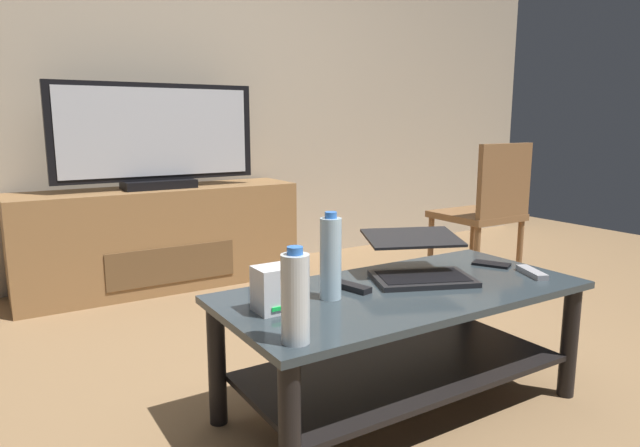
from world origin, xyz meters
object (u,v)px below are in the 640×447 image
object	(u,v)px
dining_chair	(487,207)
tv_remote	(350,287)
soundbar_remote	(532,272)
water_bottle_far	(331,258)
coffee_table	(402,326)
television	(157,139)
laptop	(418,261)
cell_phone	(491,264)
media_cabinet	(161,238)
water_bottle_near	(295,298)
router_box	(275,289)

from	to	relation	value
dining_chair	tv_remote	size ratio (longest dim) A/B	5.50
soundbar_remote	water_bottle_far	bearing A→B (deg)	-168.60
coffee_table	water_bottle_far	size ratio (longest dim) A/B	4.48
television	laptop	bearing A→B (deg)	-77.18
cell_phone	soundbar_remote	bearing A→B (deg)	-111.99
coffee_table	laptop	world-z (taller)	laptop
media_cabinet	soundbar_remote	world-z (taller)	media_cabinet
dining_chair	laptop	size ratio (longest dim) A/B	1.90
dining_chair	soundbar_remote	xyz separation A→B (m)	(-0.89, -1.01, -0.04)
water_bottle_near	soundbar_remote	size ratio (longest dim) A/B	1.59
media_cabinet	water_bottle_far	distance (m)	1.91
laptop	water_bottle_near	size ratio (longest dim) A/B	1.82
laptop	dining_chair	bearing A→B (deg)	32.39
television	soundbar_remote	bearing A→B (deg)	-68.60
media_cabinet	router_box	size ratio (longest dim) A/B	12.10
dining_chair	laptop	distance (m)	1.50
water_bottle_near	coffee_table	bearing A→B (deg)	21.56
coffee_table	water_bottle_near	distance (m)	0.64
laptop	soundbar_remote	world-z (taller)	laptop
media_cabinet	water_bottle_far	size ratio (longest dim) A/B	5.89
media_cabinet	tv_remote	size ratio (longest dim) A/B	10.41
laptop	water_bottle_far	distance (m)	0.41
coffee_table	dining_chair	bearing A→B (deg)	32.22
coffee_table	laptop	bearing A→B (deg)	30.60
laptop	coffee_table	bearing A→B (deg)	-149.40
router_box	water_bottle_far	bearing A→B (deg)	3.56
coffee_table	water_bottle_far	distance (m)	0.39
router_box	water_bottle_near	xyz separation A→B (m)	(-0.07, -0.25, 0.05)
television	coffee_table	bearing A→B (deg)	-81.63
water_bottle_far	soundbar_remote	world-z (taller)	water_bottle_far
television	router_box	size ratio (longest dim) A/B	8.61
dining_chair	cell_phone	bearing A→B (deg)	-137.45
router_box	tv_remote	world-z (taller)	router_box
laptop	cell_phone	size ratio (longest dim) A/B	3.31
coffee_table	soundbar_remote	distance (m)	0.55
media_cabinet	tv_remote	world-z (taller)	media_cabinet
television	dining_chair	world-z (taller)	television
coffee_table	media_cabinet	size ratio (longest dim) A/B	0.76
laptop	water_bottle_far	world-z (taller)	water_bottle_far
tv_remote	router_box	bearing A→B (deg)	176.96
router_box	soundbar_remote	bearing A→B (deg)	-8.72
television	cell_phone	bearing A→B (deg)	-67.23
coffee_table	router_box	distance (m)	0.52
laptop	water_bottle_near	distance (m)	0.74
router_box	water_bottle_near	bearing A→B (deg)	-105.16
coffee_table	media_cabinet	xyz separation A→B (m)	(-0.28, 1.93, -0.00)
cell_phone	tv_remote	size ratio (longest dim) A/B	0.88
water_bottle_far	soundbar_remote	size ratio (longest dim) A/B	1.77
media_cabinet	cell_phone	size ratio (longest dim) A/B	11.90
laptop	cell_phone	bearing A→B (deg)	-4.19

